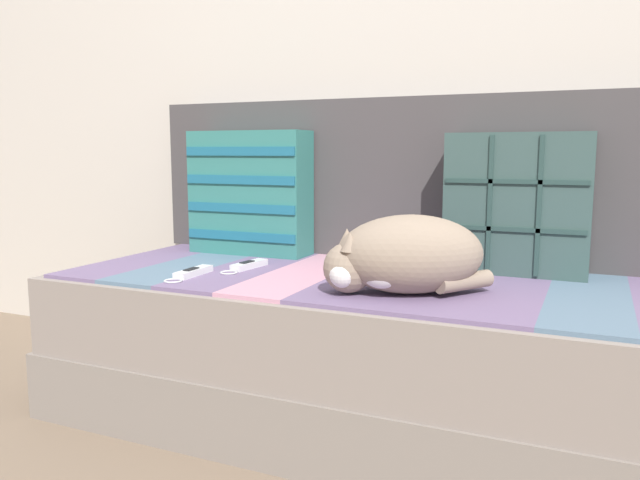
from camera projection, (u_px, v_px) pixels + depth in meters
name	position (u px, v px, depth m)	size (l,w,h in m)	color
ground_plane	(351.00, 438.00, 1.66)	(14.00, 14.00, 0.00)	#7A6651
couch	(371.00, 348.00, 1.76)	(1.77, 0.80, 0.42)	gray
sofa_backrest	(407.00, 179.00, 2.00)	(1.74, 0.14, 0.51)	#474242
throw_pillow_quilted	(517.00, 204.00, 1.73)	(0.39, 0.14, 0.39)	#38514C
throw_pillow_striped	(250.00, 193.00, 2.07)	(0.41, 0.14, 0.41)	#337A70
sleeping_cat	(402.00, 256.00, 1.49)	(0.41, 0.36, 0.19)	gray
game_remote_near	(248.00, 265.00, 1.82)	(0.06, 0.19, 0.02)	white
game_remote_far	(192.00, 273.00, 1.71)	(0.05, 0.19, 0.02)	white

